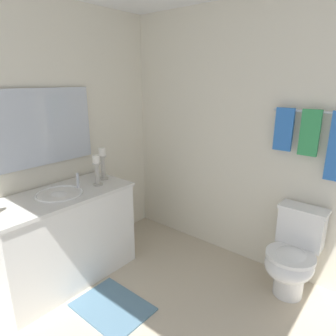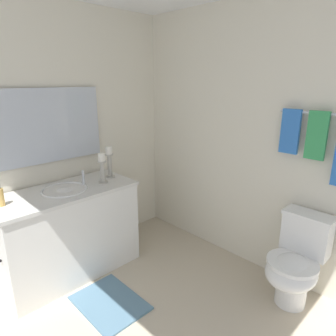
{
  "view_description": "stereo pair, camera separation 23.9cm",
  "coord_description": "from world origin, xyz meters",
  "px_view_note": "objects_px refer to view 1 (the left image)",
  "views": [
    {
      "loc": [
        1.21,
        -1.38,
        1.77
      ],
      "look_at": [
        -0.26,
        0.39,
        1.08
      ],
      "focal_mm": 31.74,
      "sensor_mm": 36.0,
      "label": 1
    },
    {
      "loc": [
        1.38,
        -1.22,
        1.77
      ],
      "look_at": [
        -0.26,
        0.39,
        1.08
      ],
      "focal_mm": 31.74,
      "sensor_mm": 36.0,
      "label": 2
    }
  ],
  "objects_px": {
    "candle_holder_tall": "(103,163)",
    "towel_center": "(310,133)",
    "sink_basin": "(60,198)",
    "towel_near_vanity": "(284,129)",
    "towel_bar": "(313,112)",
    "bath_mat": "(112,307)",
    "candle_holder_short": "(97,170)",
    "vanity_cabinet": "(64,237)",
    "toilet": "(293,256)",
    "mirror": "(35,128)"
  },
  "relations": [
    {
      "from": "candle_holder_tall",
      "to": "towel_center",
      "type": "distance_m",
      "value": 1.85
    },
    {
      "from": "sink_basin",
      "to": "towel_near_vanity",
      "type": "distance_m",
      "value": 1.99
    },
    {
      "from": "towel_bar",
      "to": "towel_near_vanity",
      "type": "bearing_deg",
      "value": -175.01
    },
    {
      "from": "bath_mat",
      "to": "candle_holder_short",
      "type": "bearing_deg",
      "value": 147.42
    },
    {
      "from": "candle_holder_short",
      "to": "towel_near_vanity",
      "type": "height_order",
      "value": "towel_near_vanity"
    },
    {
      "from": "candle_holder_tall",
      "to": "bath_mat",
      "type": "relative_size",
      "value": 0.52
    },
    {
      "from": "candle_holder_tall",
      "to": "bath_mat",
      "type": "height_order",
      "value": "candle_holder_tall"
    },
    {
      "from": "vanity_cabinet",
      "to": "towel_center",
      "type": "relative_size",
      "value": 3.33
    },
    {
      "from": "towel_near_vanity",
      "to": "candle_holder_tall",
      "type": "bearing_deg",
      "value": -150.85
    },
    {
      "from": "sink_basin",
      "to": "bath_mat",
      "type": "xyz_separation_m",
      "value": [
        0.62,
        -0.0,
        -0.78
      ]
    },
    {
      "from": "sink_basin",
      "to": "candle_holder_short",
      "type": "relative_size",
      "value": 1.41
    },
    {
      "from": "sink_basin",
      "to": "candle_holder_tall",
      "type": "distance_m",
      "value": 0.54
    },
    {
      "from": "sink_basin",
      "to": "bath_mat",
      "type": "height_order",
      "value": "sink_basin"
    },
    {
      "from": "toilet",
      "to": "towel_near_vanity",
      "type": "height_order",
      "value": "towel_near_vanity"
    },
    {
      "from": "mirror",
      "to": "candle_holder_tall",
      "type": "xyz_separation_m",
      "value": [
        0.25,
        0.5,
        -0.37
      ]
    },
    {
      "from": "mirror",
      "to": "bath_mat",
      "type": "height_order",
      "value": "mirror"
    },
    {
      "from": "mirror",
      "to": "towel_center",
      "type": "relative_size",
      "value": 2.96
    },
    {
      "from": "candle_holder_short",
      "to": "toilet",
      "type": "height_order",
      "value": "candle_holder_short"
    },
    {
      "from": "towel_bar",
      "to": "towel_center",
      "type": "xyz_separation_m",
      "value": [
        0.0,
        -0.02,
        -0.17
      ]
    },
    {
      "from": "mirror",
      "to": "candle_holder_short",
      "type": "height_order",
      "value": "mirror"
    },
    {
      "from": "mirror",
      "to": "sink_basin",
      "type": "bearing_deg",
      "value": 0.2
    },
    {
      "from": "toilet",
      "to": "candle_holder_short",
      "type": "bearing_deg",
      "value": -155.1
    },
    {
      "from": "candle_holder_tall",
      "to": "toilet",
      "type": "xyz_separation_m",
      "value": [
        1.68,
        0.59,
        -0.63
      ]
    },
    {
      "from": "toilet",
      "to": "towel_center",
      "type": "bearing_deg",
      "value": 103.64
    },
    {
      "from": "toilet",
      "to": "towel_center",
      "type": "height_order",
      "value": "towel_center"
    },
    {
      "from": "towel_near_vanity",
      "to": "bath_mat",
      "type": "height_order",
      "value": "towel_near_vanity"
    },
    {
      "from": "vanity_cabinet",
      "to": "candle_holder_short",
      "type": "xyz_separation_m",
      "value": [
        0.07,
        0.35,
        0.56
      ]
    },
    {
      "from": "bath_mat",
      "to": "towel_near_vanity",
      "type": "bearing_deg",
      "value": 59.09
    },
    {
      "from": "towel_near_vanity",
      "to": "towel_center",
      "type": "relative_size",
      "value": 0.96
    },
    {
      "from": "sink_basin",
      "to": "towel_center",
      "type": "distance_m",
      "value": 2.14
    },
    {
      "from": "mirror",
      "to": "candle_holder_short",
      "type": "bearing_deg",
      "value": 45.2
    },
    {
      "from": "toilet",
      "to": "vanity_cabinet",
      "type": "bearing_deg",
      "value": -146.66
    },
    {
      "from": "toilet",
      "to": "sink_basin",
      "type": "bearing_deg",
      "value": -146.68
    },
    {
      "from": "vanity_cabinet",
      "to": "toilet",
      "type": "xyz_separation_m",
      "value": [
        1.65,
        1.09,
        -0.05
      ]
    },
    {
      "from": "sink_basin",
      "to": "candle_holder_tall",
      "type": "xyz_separation_m",
      "value": [
        -0.03,
        0.5,
        0.2
      ]
    },
    {
      "from": "vanity_cabinet",
      "to": "candle_holder_short",
      "type": "height_order",
      "value": "candle_holder_short"
    },
    {
      "from": "candle_holder_short",
      "to": "towel_bar",
      "type": "relative_size",
      "value": 0.46
    },
    {
      "from": "candle_holder_short",
      "to": "mirror",
      "type": "bearing_deg",
      "value": -134.8
    },
    {
      "from": "vanity_cabinet",
      "to": "bath_mat",
      "type": "height_order",
      "value": "vanity_cabinet"
    },
    {
      "from": "sink_basin",
      "to": "mirror",
      "type": "height_order",
      "value": "mirror"
    },
    {
      "from": "mirror",
      "to": "vanity_cabinet",
      "type": "bearing_deg",
      "value": -0.01
    },
    {
      "from": "vanity_cabinet",
      "to": "towel_near_vanity",
      "type": "relative_size",
      "value": 3.46
    },
    {
      "from": "towel_near_vanity",
      "to": "bath_mat",
      "type": "bearing_deg",
      "value": -120.91
    },
    {
      "from": "toilet",
      "to": "towel_bar",
      "type": "height_order",
      "value": "towel_bar"
    },
    {
      "from": "mirror",
      "to": "candle_holder_short",
      "type": "xyz_separation_m",
      "value": [
        0.35,
        0.35,
        -0.39
      ]
    },
    {
      "from": "candle_holder_tall",
      "to": "bath_mat",
      "type": "bearing_deg",
      "value": -37.48
    },
    {
      "from": "mirror",
      "to": "candle_holder_tall",
      "type": "height_order",
      "value": "mirror"
    },
    {
      "from": "toilet",
      "to": "towel_bar",
      "type": "bearing_deg",
      "value": 102.57
    },
    {
      "from": "towel_center",
      "to": "bath_mat",
      "type": "bearing_deg",
      "value": -127.16
    },
    {
      "from": "sink_basin",
      "to": "vanity_cabinet",
      "type": "bearing_deg",
      "value": -90.0
    }
  ]
}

